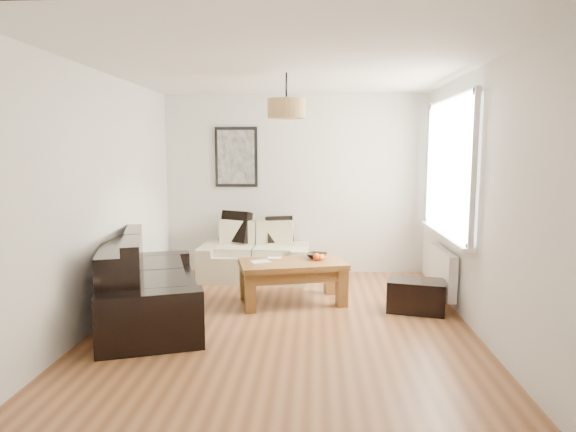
# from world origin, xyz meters

# --- Properties ---
(floor) EXTENTS (4.50, 4.50, 0.00)m
(floor) POSITION_xyz_m (0.00, 0.00, 0.00)
(floor) COLOR brown
(floor) RESTS_ON ground
(ceiling) EXTENTS (3.80, 4.50, 0.00)m
(ceiling) POSITION_xyz_m (0.00, 0.00, 2.60)
(ceiling) COLOR white
(ceiling) RESTS_ON floor
(wall_back) EXTENTS (3.80, 0.04, 2.60)m
(wall_back) POSITION_xyz_m (0.00, 2.25, 1.30)
(wall_back) COLOR silver
(wall_back) RESTS_ON floor
(wall_front) EXTENTS (3.80, 0.04, 2.60)m
(wall_front) POSITION_xyz_m (0.00, -2.25, 1.30)
(wall_front) COLOR silver
(wall_front) RESTS_ON floor
(wall_left) EXTENTS (0.04, 4.50, 2.60)m
(wall_left) POSITION_xyz_m (-1.90, 0.00, 1.30)
(wall_left) COLOR silver
(wall_left) RESTS_ON floor
(wall_right) EXTENTS (0.04, 4.50, 2.60)m
(wall_right) POSITION_xyz_m (1.90, 0.00, 1.30)
(wall_right) COLOR silver
(wall_right) RESTS_ON floor
(window_bay) EXTENTS (0.14, 1.90, 1.60)m
(window_bay) POSITION_xyz_m (1.86, 0.80, 1.60)
(window_bay) COLOR white
(window_bay) RESTS_ON wall_right
(radiator) EXTENTS (0.10, 0.90, 0.52)m
(radiator) POSITION_xyz_m (1.82, 0.80, 0.38)
(radiator) COLOR white
(radiator) RESTS_ON wall_right
(poster) EXTENTS (0.62, 0.04, 0.87)m
(poster) POSITION_xyz_m (-0.85, 2.22, 1.70)
(poster) COLOR black
(poster) RESTS_ON wall_back
(pendant_shade) EXTENTS (0.40, 0.40, 0.20)m
(pendant_shade) POSITION_xyz_m (0.00, 0.30, 2.23)
(pendant_shade) COLOR tan
(pendant_shade) RESTS_ON ceiling
(loveseat_cream) EXTENTS (1.52, 0.86, 0.75)m
(loveseat_cream) POSITION_xyz_m (-0.53, 1.78, 0.37)
(loveseat_cream) COLOR beige
(loveseat_cream) RESTS_ON floor
(sofa_leather) EXTENTS (1.52, 2.14, 0.84)m
(sofa_leather) POSITION_xyz_m (-1.43, 0.00, 0.42)
(sofa_leather) COLOR black
(sofa_leather) RESTS_ON floor
(coffee_table) EXTENTS (1.35, 0.95, 0.50)m
(coffee_table) POSITION_xyz_m (0.04, 0.69, 0.25)
(coffee_table) COLOR brown
(coffee_table) RESTS_ON floor
(ottoman) EXTENTS (0.70, 0.54, 0.35)m
(ottoman) POSITION_xyz_m (1.45, 0.46, 0.18)
(ottoman) COLOR black
(ottoman) RESTS_ON floor
(cushion_left) EXTENTS (0.46, 0.32, 0.45)m
(cushion_left) POSITION_xyz_m (-0.83, 1.96, 0.71)
(cushion_left) COLOR black
(cushion_left) RESTS_ON loveseat_cream
(cushion_right) EXTENTS (0.40, 0.23, 0.38)m
(cushion_right) POSITION_xyz_m (-0.20, 1.96, 0.67)
(cushion_right) COLOR black
(cushion_right) RESTS_ON loveseat_cream
(fruit_bowl) EXTENTS (0.31, 0.31, 0.06)m
(fruit_bowl) POSITION_xyz_m (0.34, 0.88, 0.53)
(fruit_bowl) COLOR black
(fruit_bowl) RESTS_ON coffee_table
(orange_a) EXTENTS (0.07, 0.07, 0.07)m
(orange_a) POSITION_xyz_m (0.38, 0.75, 0.54)
(orange_a) COLOR #FF5D15
(orange_a) RESTS_ON fruit_bowl
(orange_b) EXTENTS (0.07, 0.07, 0.06)m
(orange_b) POSITION_xyz_m (0.40, 0.79, 0.54)
(orange_b) COLOR orange
(orange_b) RESTS_ON fruit_bowl
(orange_c) EXTENTS (0.11, 0.11, 0.09)m
(orange_c) POSITION_xyz_m (0.33, 0.76, 0.54)
(orange_c) COLOR #E94913
(orange_c) RESTS_ON fruit_bowl
(papers) EXTENTS (0.26, 0.24, 0.01)m
(papers) POSITION_xyz_m (-0.33, 0.66, 0.50)
(papers) COLOR white
(papers) RESTS_ON coffee_table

